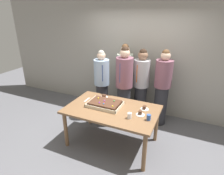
{
  "coord_description": "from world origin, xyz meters",
  "views": [
    {
      "loc": [
        1.28,
        -2.81,
        2.44
      ],
      "look_at": [
        -0.07,
        0.15,
        1.11
      ],
      "focal_mm": 30.46,
      "sensor_mm": 36.0,
      "label": 1
    }
  ],
  "objects_px": {
    "person_back_corner": "(124,86)",
    "party_table": "(112,113)",
    "person_striped_tie_right": "(162,88)",
    "sheet_cake": "(105,104)",
    "person_far_right_suit": "(124,79)",
    "person_green_shirt_behind": "(141,84)",
    "plated_slice_near_left": "(140,114)",
    "drink_cup_nearest": "(130,116)",
    "plated_slice_near_right": "(144,108)",
    "person_serving_front": "(102,84)",
    "drink_cup_middle": "(149,117)",
    "cake_server_utensil": "(87,100)",
    "plated_slice_far_left": "(104,96)"
  },
  "relations": [
    {
      "from": "drink_cup_middle",
      "to": "person_serving_front",
      "type": "height_order",
      "value": "person_serving_front"
    },
    {
      "from": "plated_slice_near_left",
      "to": "plated_slice_near_right",
      "type": "height_order",
      "value": "plated_slice_near_left"
    },
    {
      "from": "plated_slice_near_right",
      "to": "person_striped_tie_right",
      "type": "height_order",
      "value": "person_striped_tie_right"
    },
    {
      "from": "sheet_cake",
      "to": "person_serving_front",
      "type": "relative_size",
      "value": 0.39
    },
    {
      "from": "party_table",
      "to": "person_striped_tie_right",
      "type": "relative_size",
      "value": 0.98
    },
    {
      "from": "sheet_cake",
      "to": "person_back_corner",
      "type": "height_order",
      "value": "person_back_corner"
    },
    {
      "from": "plated_slice_near_left",
      "to": "cake_server_utensil",
      "type": "distance_m",
      "value": 1.16
    },
    {
      "from": "person_striped_tie_right",
      "to": "person_back_corner",
      "type": "bearing_deg",
      "value": -30.39
    },
    {
      "from": "person_far_right_suit",
      "to": "person_back_corner",
      "type": "distance_m",
      "value": 0.46
    },
    {
      "from": "party_table",
      "to": "person_far_right_suit",
      "type": "distance_m",
      "value": 1.29
    },
    {
      "from": "plated_slice_near_right",
      "to": "person_striped_tie_right",
      "type": "bearing_deg",
      "value": 81.15
    },
    {
      "from": "person_far_right_suit",
      "to": "person_green_shirt_behind",
      "type": "bearing_deg",
      "value": 75.82
    },
    {
      "from": "plated_slice_near_left",
      "to": "plated_slice_near_right",
      "type": "relative_size",
      "value": 1.0
    },
    {
      "from": "drink_cup_middle",
      "to": "cake_server_utensil",
      "type": "relative_size",
      "value": 0.5
    },
    {
      "from": "person_striped_tie_right",
      "to": "person_serving_front",
      "type": "bearing_deg",
      "value": -40.62
    },
    {
      "from": "sheet_cake",
      "to": "party_table",
      "type": "bearing_deg",
      "value": -15.61
    },
    {
      "from": "plated_slice_near_left",
      "to": "drink_cup_nearest",
      "type": "xyz_separation_m",
      "value": [
        -0.13,
        -0.18,
        0.03
      ]
    },
    {
      "from": "sheet_cake",
      "to": "drink_cup_middle",
      "type": "xyz_separation_m",
      "value": [
        0.88,
        -0.16,
        0.01
      ]
    },
    {
      "from": "person_serving_front",
      "to": "person_green_shirt_behind",
      "type": "relative_size",
      "value": 0.97
    },
    {
      "from": "sheet_cake",
      "to": "person_far_right_suit",
      "type": "xyz_separation_m",
      "value": [
        -0.07,
        1.2,
        0.09
      ]
    },
    {
      "from": "person_serving_front",
      "to": "person_far_right_suit",
      "type": "xyz_separation_m",
      "value": [
        0.42,
        0.38,
        0.06
      ]
    },
    {
      "from": "person_back_corner",
      "to": "party_table",
      "type": "bearing_deg",
      "value": 12.14
    },
    {
      "from": "plated_slice_near_left",
      "to": "plated_slice_far_left",
      "type": "xyz_separation_m",
      "value": [
        -0.89,
        0.38,
        -0.0
      ]
    },
    {
      "from": "plated_slice_near_left",
      "to": "drink_cup_nearest",
      "type": "relative_size",
      "value": 1.5
    },
    {
      "from": "plated_slice_near_left",
      "to": "drink_cup_middle",
      "type": "relative_size",
      "value": 1.5
    },
    {
      "from": "plated_slice_near_left",
      "to": "person_green_shirt_behind",
      "type": "distance_m",
      "value": 1.22
    },
    {
      "from": "drink_cup_middle",
      "to": "person_green_shirt_behind",
      "type": "distance_m",
      "value": 1.37
    },
    {
      "from": "cake_server_utensil",
      "to": "person_back_corner",
      "type": "height_order",
      "value": "person_back_corner"
    },
    {
      "from": "person_serving_front",
      "to": "person_green_shirt_behind",
      "type": "bearing_deg",
      "value": 78.43
    },
    {
      "from": "drink_cup_nearest",
      "to": "cake_server_utensil",
      "type": "xyz_separation_m",
      "value": [
        -1.02,
        0.31,
        -0.05
      ]
    },
    {
      "from": "person_serving_front",
      "to": "plated_slice_far_left",
      "type": "bearing_deg",
      "value": 1.05
    },
    {
      "from": "person_green_shirt_behind",
      "to": "drink_cup_nearest",
      "type": "bearing_deg",
      "value": 27.07
    },
    {
      "from": "drink_cup_nearest",
      "to": "person_striped_tie_right",
      "type": "bearing_deg",
      "value": 77.65
    },
    {
      "from": "plated_slice_near_left",
      "to": "person_far_right_suit",
      "type": "xyz_separation_m",
      "value": [
        -0.78,
        1.26,
        0.11
      ]
    },
    {
      "from": "plated_slice_far_left",
      "to": "party_table",
      "type": "bearing_deg",
      "value": -46.71
    },
    {
      "from": "person_striped_tie_right",
      "to": "sheet_cake",
      "type": "bearing_deg",
      "value": 0.01
    },
    {
      "from": "sheet_cake",
      "to": "drink_cup_nearest",
      "type": "height_order",
      "value": "sheet_cake"
    },
    {
      "from": "person_striped_tie_right",
      "to": "person_far_right_suit",
      "type": "xyz_separation_m",
      "value": [
        -0.93,
        0.14,
        0.01
      ]
    },
    {
      "from": "cake_server_utensil",
      "to": "sheet_cake",
      "type": "bearing_deg",
      "value": -9.38
    },
    {
      "from": "drink_cup_nearest",
      "to": "person_far_right_suit",
      "type": "distance_m",
      "value": 1.58
    },
    {
      "from": "plated_slice_near_left",
      "to": "sheet_cake",
      "type": "bearing_deg",
      "value": 175.47
    },
    {
      "from": "plated_slice_near_left",
      "to": "person_green_shirt_behind",
      "type": "height_order",
      "value": "person_green_shirt_behind"
    },
    {
      "from": "drink_cup_middle",
      "to": "cake_server_utensil",
      "type": "height_order",
      "value": "drink_cup_middle"
    },
    {
      "from": "plated_slice_near_right",
      "to": "person_green_shirt_behind",
      "type": "relative_size",
      "value": 0.09
    },
    {
      "from": "person_serving_front",
      "to": "person_striped_tie_right",
      "type": "relative_size",
      "value": 0.95
    },
    {
      "from": "drink_cup_nearest",
      "to": "person_green_shirt_behind",
      "type": "distance_m",
      "value": 1.37
    },
    {
      "from": "plated_slice_near_left",
      "to": "plated_slice_far_left",
      "type": "distance_m",
      "value": 0.96
    },
    {
      "from": "sheet_cake",
      "to": "person_back_corner",
      "type": "relative_size",
      "value": 0.36
    },
    {
      "from": "person_far_right_suit",
      "to": "person_back_corner",
      "type": "bearing_deg",
      "value": 16.77
    },
    {
      "from": "plated_slice_near_right",
      "to": "plated_slice_far_left",
      "type": "height_order",
      "value": "plated_slice_near_right"
    }
  ]
}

